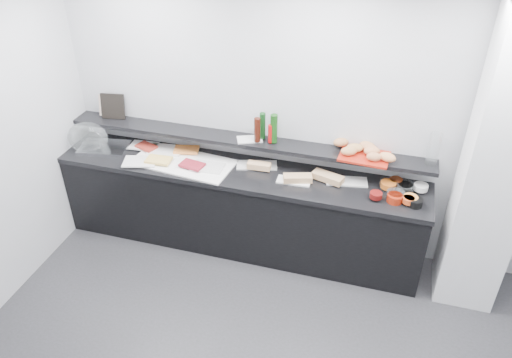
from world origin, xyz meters
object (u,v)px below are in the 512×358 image
(cloche_base, at_px, (104,148))
(carafe, at_px, (434,149))
(sandwich_plate_mid, at_px, (294,181))
(framed_print, at_px, (113,106))
(condiment_tray, at_px, (250,139))
(bread_tray, at_px, (364,156))

(cloche_base, bearing_deg, carafe, -6.35)
(sandwich_plate_mid, bearing_deg, framed_print, 169.88)
(sandwich_plate_mid, bearing_deg, condiment_tray, 153.96)
(cloche_base, relative_size, condiment_tray, 2.04)
(framed_print, xyz_separation_m, carafe, (3.14, -0.02, 0.02))
(sandwich_plate_mid, relative_size, framed_print, 1.19)
(sandwich_plate_mid, distance_m, bread_tray, 0.68)
(sandwich_plate_mid, bearing_deg, bread_tray, 16.34)
(condiment_tray, bearing_deg, cloche_base, 163.29)
(cloche_base, height_order, bread_tray, bread_tray)
(framed_print, bearing_deg, condiment_tray, -11.28)
(carafe, bearing_deg, bread_tray, -174.65)
(framed_print, relative_size, carafe, 0.87)
(sandwich_plate_mid, relative_size, bread_tray, 0.71)
(cloche_base, relative_size, framed_print, 1.86)
(sandwich_plate_mid, height_order, bread_tray, bread_tray)
(cloche_base, height_order, sandwich_plate_mid, cloche_base)
(bread_tray, bearing_deg, cloche_base, -172.86)
(framed_print, relative_size, condiment_tray, 1.10)
(framed_print, height_order, condiment_tray, framed_print)
(bread_tray, bearing_deg, sandwich_plate_mid, -158.01)
(cloche_base, relative_size, sandwich_plate_mid, 1.55)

